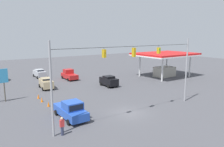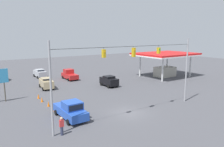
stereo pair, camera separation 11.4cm
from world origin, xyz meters
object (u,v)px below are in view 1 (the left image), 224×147
(sedan_black_oncoming_far, at_px, (109,81))
(pedestrian, at_px, (62,126))
(pickup_truck_blue_parked_shoulder, at_px, (71,110))
(traffic_cone_second, at_px, (54,108))
(sedan_tan_withflow_far, at_px, (46,83))
(gas_station, at_px, (165,59))
(traffic_cone_third, at_px, (48,104))
(overhead_signal_span, at_px, (133,70))
(traffic_cone_nearest, at_px, (61,113))
(sedan_silver_withflow_deep, at_px, (40,73))
(pickup_truck_red_oncoming_deep, at_px, (69,75))
(traffic_cone_fourth, at_px, (42,100))
(traffic_cone_fifth, at_px, (38,96))

(sedan_black_oncoming_far, relative_size, pedestrian, 2.15)
(pickup_truck_blue_parked_shoulder, relative_size, traffic_cone_second, 7.56)
(sedan_tan_withflow_far, height_order, gas_station, gas_station)
(traffic_cone_third, xyz_separation_m, gas_station, (-28.92, -5.88, 3.57))
(sedan_tan_withflow_far, distance_m, pickup_truck_blue_parked_shoulder, 15.73)
(traffic_cone_second, distance_m, traffic_cone_third, 2.12)
(gas_station, bearing_deg, overhead_signal_span, 33.96)
(sedan_tan_withflow_far, distance_m, traffic_cone_nearest, 14.57)
(sedan_black_oncoming_far, distance_m, pickup_truck_blue_parked_shoulder, 16.31)
(sedan_black_oncoming_far, bearing_deg, traffic_cone_third, 21.26)
(sedan_tan_withflow_far, xyz_separation_m, traffic_cone_third, (2.99, 10.01, -0.63))
(sedan_black_oncoming_far, relative_size, sedan_silver_withflow_deep, 0.88)
(traffic_cone_second, bearing_deg, pickup_truck_red_oncoming_deep, -119.15)
(traffic_cone_third, bearing_deg, sedan_tan_withflow_far, -106.62)
(pedestrian, bearing_deg, overhead_signal_span, -178.14)
(traffic_cone_second, bearing_deg, traffic_cone_fourth, -88.69)
(gas_station, bearing_deg, pedestrian, 25.98)
(pickup_truck_red_oncoming_deep, bearing_deg, overhead_signal_span, 84.06)
(gas_station, bearing_deg, pickup_truck_red_oncoming_deep, -26.01)
(traffic_cone_third, bearing_deg, traffic_cone_fifth, -89.58)
(pickup_truck_red_oncoming_deep, bearing_deg, traffic_cone_second, 60.85)
(traffic_cone_third, bearing_deg, traffic_cone_second, 89.74)
(pickup_truck_blue_parked_shoulder, height_order, gas_station, gas_station)
(traffic_cone_second, bearing_deg, traffic_cone_fifth, -89.80)
(sedan_black_oncoming_far, relative_size, traffic_cone_second, 5.37)
(pickup_truck_blue_parked_shoulder, bearing_deg, sedan_black_oncoming_far, -139.22)
(traffic_cone_nearest, distance_m, pedestrian, 5.15)
(sedan_tan_withflow_far, bearing_deg, pickup_truck_red_oncoming_deep, -141.89)
(pickup_truck_blue_parked_shoulder, bearing_deg, gas_station, -157.90)
(traffic_cone_fourth, bearing_deg, traffic_cone_nearest, 91.61)
(sedan_tan_withflow_far, relative_size, gas_station, 0.35)
(pickup_truck_red_oncoming_deep, xyz_separation_m, traffic_cone_second, (9.70, 17.39, -0.61))
(overhead_signal_span, height_order, gas_station, overhead_signal_span)
(pickup_truck_red_oncoming_deep, bearing_deg, traffic_cone_fourth, 52.57)
(overhead_signal_span, relative_size, traffic_cone_fourth, 26.98)
(overhead_signal_span, relative_size, traffic_cone_second, 26.98)
(traffic_cone_second, bearing_deg, gas_station, -164.54)
(pickup_truck_red_oncoming_deep, distance_m, traffic_cone_second, 19.92)
(sedan_black_oncoming_far, distance_m, sedan_silver_withflow_deep, 17.84)
(sedan_black_oncoming_far, bearing_deg, pickup_truck_red_oncoming_deep, -71.50)
(pickup_truck_blue_parked_shoulder, distance_m, traffic_cone_second, 3.57)
(pickup_truck_blue_parked_shoulder, height_order, traffic_cone_second, pickup_truck_blue_parked_shoulder)
(overhead_signal_span, height_order, traffic_cone_second, overhead_signal_span)
(sedan_black_oncoming_far, relative_size, traffic_cone_fourth, 5.37)
(traffic_cone_third, relative_size, traffic_cone_fifth, 1.00)
(pedestrian, bearing_deg, traffic_cone_fourth, -97.90)
(sedan_tan_withflow_far, distance_m, pedestrian, 19.63)
(traffic_cone_second, xyz_separation_m, traffic_cone_fifth, (0.02, -6.59, 0.00))
(traffic_cone_fourth, bearing_deg, pickup_truck_blue_parked_shoulder, 96.09)
(pickup_truck_blue_parked_shoulder, bearing_deg, pedestrian, 54.87)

